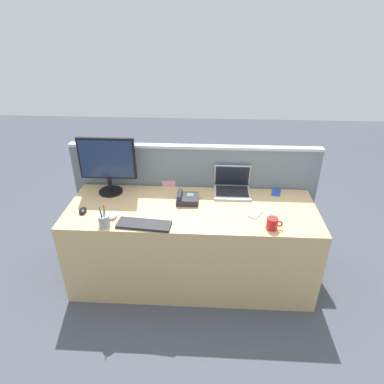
{
  "coord_description": "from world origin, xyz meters",
  "views": [
    {
      "loc": [
        0.13,
        -2.37,
        2.2
      ],
      "look_at": [
        0.0,
        0.05,
        0.86
      ],
      "focal_mm": 31.67,
      "sensor_mm": 36.0,
      "label": 1
    }
  ],
  "objects_px": {
    "desktop_monitor": "(107,162)",
    "cell_phone_blue_case": "(276,192)",
    "desk_phone": "(187,199)",
    "computer_mouse_left_hand": "(113,216)",
    "pen_cup": "(104,221)",
    "cell_phone_silver_slab": "(255,214)",
    "coffee_mug": "(272,224)",
    "laptop": "(232,186)",
    "computer_mouse_right_hand": "(83,211)",
    "keyboard_main": "(144,225)"
  },
  "relations": [
    {
      "from": "pen_cup",
      "to": "cell_phone_silver_slab",
      "type": "relative_size",
      "value": 1.37
    },
    {
      "from": "laptop",
      "to": "pen_cup",
      "type": "bearing_deg",
      "value": -148.78
    },
    {
      "from": "coffee_mug",
      "to": "desktop_monitor",
      "type": "bearing_deg",
      "value": 159.68
    },
    {
      "from": "desktop_monitor",
      "to": "pen_cup",
      "type": "distance_m",
      "value": 0.59
    },
    {
      "from": "computer_mouse_left_hand",
      "to": "laptop",
      "type": "bearing_deg",
      "value": 25.05
    },
    {
      "from": "desktop_monitor",
      "to": "computer_mouse_left_hand",
      "type": "bearing_deg",
      "value": -72.99
    },
    {
      "from": "desktop_monitor",
      "to": "cell_phone_blue_case",
      "type": "xyz_separation_m",
      "value": [
        1.47,
        0.06,
        -0.28
      ]
    },
    {
      "from": "keyboard_main",
      "to": "cell_phone_silver_slab",
      "type": "relative_size",
      "value": 3.07
    },
    {
      "from": "computer_mouse_right_hand",
      "to": "cell_phone_silver_slab",
      "type": "distance_m",
      "value": 1.38
    },
    {
      "from": "computer_mouse_right_hand",
      "to": "computer_mouse_left_hand",
      "type": "xyz_separation_m",
      "value": [
        0.26,
        -0.06,
        0.0
      ]
    },
    {
      "from": "laptop",
      "to": "cell_phone_silver_slab",
      "type": "relative_size",
      "value": 2.42
    },
    {
      "from": "pen_cup",
      "to": "computer_mouse_right_hand",
      "type": "bearing_deg",
      "value": 141.89
    },
    {
      "from": "desktop_monitor",
      "to": "desk_phone",
      "type": "height_order",
      "value": "desktop_monitor"
    },
    {
      "from": "desk_phone",
      "to": "computer_mouse_left_hand",
      "type": "height_order",
      "value": "desk_phone"
    },
    {
      "from": "computer_mouse_left_hand",
      "to": "cell_phone_silver_slab",
      "type": "distance_m",
      "value": 1.12
    },
    {
      "from": "keyboard_main",
      "to": "cell_phone_silver_slab",
      "type": "distance_m",
      "value": 0.88
    },
    {
      "from": "computer_mouse_left_hand",
      "to": "keyboard_main",
      "type": "bearing_deg",
      "value": -22.39
    },
    {
      "from": "keyboard_main",
      "to": "coffee_mug",
      "type": "bearing_deg",
      "value": 6.23
    },
    {
      "from": "desktop_monitor",
      "to": "cell_phone_silver_slab",
      "type": "bearing_deg",
      "value": -13.96
    },
    {
      "from": "cell_phone_silver_slab",
      "to": "desktop_monitor",
      "type": "bearing_deg",
      "value": -158.36
    },
    {
      "from": "laptop",
      "to": "cell_phone_blue_case",
      "type": "bearing_deg",
      "value": -0.0
    },
    {
      "from": "keyboard_main",
      "to": "cell_phone_blue_case",
      "type": "bearing_deg",
      "value": 33.45
    },
    {
      "from": "desktop_monitor",
      "to": "cell_phone_silver_slab",
      "type": "relative_size",
      "value": 3.79
    },
    {
      "from": "desktop_monitor",
      "to": "computer_mouse_right_hand",
      "type": "xyz_separation_m",
      "value": [
        -0.14,
        -0.35,
        -0.27
      ]
    },
    {
      "from": "desk_phone",
      "to": "cell_phone_blue_case",
      "type": "distance_m",
      "value": 0.81
    },
    {
      "from": "pen_cup",
      "to": "cell_phone_silver_slab",
      "type": "xyz_separation_m",
      "value": [
        1.15,
        0.22,
        -0.04
      ]
    },
    {
      "from": "laptop",
      "to": "cell_phone_blue_case",
      "type": "distance_m",
      "value": 0.39
    },
    {
      "from": "laptop",
      "to": "computer_mouse_right_hand",
      "type": "bearing_deg",
      "value": -161.12
    },
    {
      "from": "desk_phone",
      "to": "computer_mouse_left_hand",
      "type": "xyz_separation_m",
      "value": [
        -0.56,
        -0.27,
        -0.02
      ]
    },
    {
      "from": "cell_phone_blue_case",
      "to": "cell_phone_silver_slab",
      "type": "height_order",
      "value": "same"
    },
    {
      "from": "computer_mouse_left_hand",
      "to": "cell_phone_blue_case",
      "type": "xyz_separation_m",
      "value": [
        1.34,
        0.47,
        -0.01
      ]
    },
    {
      "from": "keyboard_main",
      "to": "desktop_monitor",
      "type": "bearing_deg",
      "value": 132.6
    },
    {
      "from": "laptop",
      "to": "coffee_mug",
      "type": "distance_m",
      "value": 0.62
    },
    {
      "from": "cell_phone_blue_case",
      "to": "desk_phone",
      "type": "bearing_deg",
      "value": -151.68
    },
    {
      "from": "cell_phone_silver_slab",
      "to": "computer_mouse_left_hand",
      "type": "bearing_deg",
      "value": -139.19
    },
    {
      "from": "pen_cup",
      "to": "coffee_mug",
      "type": "xyz_separation_m",
      "value": [
        1.25,
        0.03,
        -0.0
      ]
    },
    {
      "from": "desk_phone",
      "to": "cell_phone_blue_case",
      "type": "xyz_separation_m",
      "value": [
        0.78,
        0.2,
        -0.03
      ]
    },
    {
      "from": "desk_phone",
      "to": "coffee_mug",
      "type": "xyz_separation_m",
      "value": [
        0.66,
        -0.36,
        0.01
      ]
    },
    {
      "from": "desktop_monitor",
      "to": "coffee_mug",
      "type": "relative_size",
      "value": 4.15
    },
    {
      "from": "cell_phone_silver_slab",
      "to": "coffee_mug",
      "type": "xyz_separation_m",
      "value": [
        0.1,
        -0.19,
        0.04
      ]
    },
    {
      "from": "computer_mouse_right_hand",
      "to": "computer_mouse_left_hand",
      "type": "height_order",
      "value": "same"
    },
    {
      "from": "computer_mouse_right_hand",
      "to": "coffee_mug",
      "type": "xyz_separation_m",
      "value": [
        1.48,
        -0.15,
        0.03
      ]
    },
    {
      "from": "computer_mouse_left_hand",
      "to": "coffee_mug",
      "type": "height_order",
      "value": "coffee_mug"
    },
    {
      "from": "keyboard_main",
      "to": "cell_phone_blue_case",
      "type": "height_order",
      "value": "keyboard_main"
    },
    {
      "from": "keyboard_main",
      "to": "coffee_mug",
      "type": "height_order",
      "value": "coffee_mug"
    },
    {
      "from": "computer_mouse_right_hand",
      "to": "cell_phone_silver_slab",
      "type": "bearing_deg",
      "value": -10.1
    },
    {
      "from": "cell_phone_silver_slab",
      "to": "coffee_mug",
      "type": "height_order",
      "value": "coffee_mug"
    },
    {
      "from": "desktop_monitor",
      "to": "cell_phone_blue_case",
      "type": "height_order",
      "value": "desktop_monitor"
    },
    {
      "from": "laptop",
      "to": "computer_mouse_right_hand",
      "type": "relative_size",
      "value": 3.2
    },
    {
      "from": "pen_cup",
      "to": "coffee_mug",
      "type": "relative_size",
      "value": 1.5
    }
  ]
}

